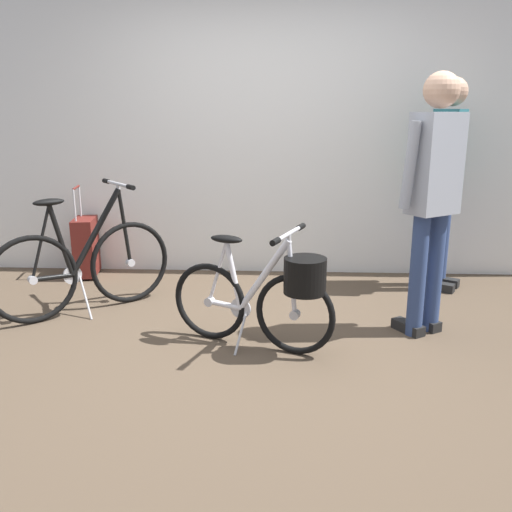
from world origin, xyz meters
name	(u,v)px	position (x,y,z in m)	size (l,w,h in m)	color
ground_plane	(256,354)	(0.00, 0.00, 0.00)	(6.55, 6.55, 0.00)	brown
back_wall	(266,113)	(0.00, 1.88, 1.46)	(6.55, 0.10, 2.92)	white
folding_bike_foreground	(269,292)	(0.08, 0.08, 0.38)	(1.06, 0.56, 0.79)	black
display_bike_left	(83,265)	(-1.32, 0.69, 0.37)	(1.09, 0.93, 0.97)	black
visitor_near_wall	(447,170)	(1.50, 1.42, 1.01)	(0.38, 0.46, 1.75)	navy
visitor_browsing	(433,189)	(1.13, 0.41, 1.00)	(0.45, 0.38, 1.72)	navy
rolling_suitcase	(86,246)	(-1.64, 1.60, 0.28)	(0.23, 0.38, 0.83)	maroon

